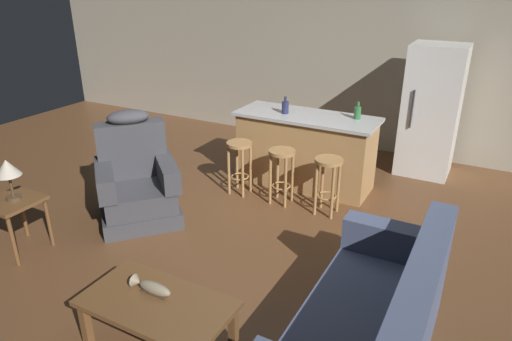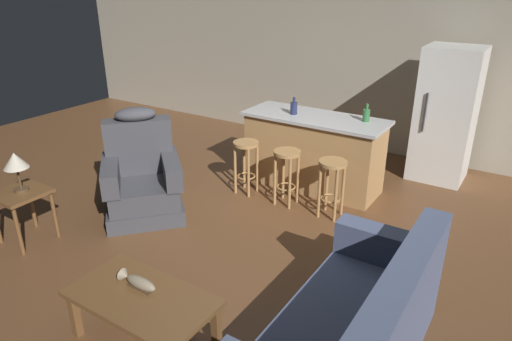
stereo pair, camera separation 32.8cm
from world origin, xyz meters
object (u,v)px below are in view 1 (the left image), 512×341
object	(u,v)px
bar_stool_right	(328,176)
refrigerator	(431,111)
bar_stool_left	(240,158)
coffee_table	(157,308)
couch	(372,330)
bar_stool_middle	(282,167)
end_table	(14,209)
bottle_short_amber	(358,113)
bottle_tall_green	(285,107)
table_lamp	(7,170)
kitchen_island	(305,150)
recliner_near_lamp	(137,182)
fish_figurine	(151,287)

from	to	relation	value
bar_stool_right	refrigerator	xyz separation A→B (m)	(0.77, 1.83, 0.41)
bar_stool_left	bar_stool_right	distance (m)	1.16
bar_stool_left	coffee_table	bearing A→B (deg)	-72.45
couch	bar_stool_left	bearing A→B (deg)	-42.40
bar_stool_middle	bar_stool_right	distance (m)	0.58
end_table	bottle_short_amber	world-z (taller)	bottle_short_amber
bottle_short_amber	bar_stool_middle	bearing A→B (deg)	-130.05
couch	bar_stool_right	xyz separation A→B (m)	(-1.07, 2.03, 0.13)
bottle_tall_green	bottle_short_amber	xyz separation A→B (m)	(0.88, 0.20, -0.00)
end_table	bar_stool_middle	size ratio (longest dim) A/B	0.82
table_lamp	kitchen_island	distance (m)	3.40
couch	coffee_table	bearing A→B (deg)	20.73
table_lamp	bottle_short_amber	distance (m)	3.85
coffee_table	couch	distance (m)	1.52
bottle_tall_green	bar_stool_middle	bearing A→B (deg)	-67.66
couch	recliner_near_lamp	size ratio (longest dim) A/B	1.58
coffee_table	couch	world-z (taller)	couch
kitchen_island	bar_stool_left	bearing A→B (deg)	-134.43
kitchen_island	refrigerator	size ratio (longest dim) A/B	1.02
bar_stool_middle	bottle_short_amber	world-z (taller)	bottle_short_amber
end_table	bar_stool_right	distance (m)	3.27
refrigerator	fish_figurine	bearing A→B (deg)	-105.66
coffee_table	bar_stool_middle	world-z (taller)	bar_stool_middle
coffee_table	bar_stool_left	bearing A→B (deg)	107.55
couch	bar_stool_right	world-z (taller)	couch
end_table	refrigerator	distance (m)	5.16
end_table	bottle_tall_green	size ratio (longest dim) A/B	2.58
bar_stool_left	bar_stool_middle	xyz separation A→B (m)	(0.58, 0.00, 0.00)
recliner_near_lamp	fish_figurine	bearing A→B (deg)	-3.04
bottle_tall_green	table_lamp	bearing A→B (deg)	-120.62
coffee_table	end_table	bearing A→B (deg)	169.71
bar_stool_right	bottle_tall_green	size ratio (longest dim) A/B	3.13
end_table	bar_stool_left	bearing A→B (deg)	59.81
end_table	table_lamp	distance (m)	0.41
table_lamp	end_table	bearing A→B (deg)	-94.68
kitchen_island	fish_figurine	bearing A→B (deg)	-88.22
coffee_table	end_table	xyz separation A→B (m)	(-2.09, 0.38, 0.10)
refrigerator	end_table	bearing A→B (deg)	-128.56
fish_figurine	recliner_near_lamp	world-z (taller)	recliner_near_lamp
coffee_table	kitchen_island	xyz separation A→B (m)	(-0.20, 3.20, 0.11)
recliner_near_lamp	refrigerator	distance (m)	3.95
couch	table_lamp	world-z (taller)	table_lamp
fish_figurine	couch	world-z (taller)	couch
recliner_near_lamp	bottle_short_amber	world-z (taller)	recliner_near_lamp
kitchen_island	bar_stool_left	world-z (taller)	kitchen_island
couch	bottle_tall_green	xyz separation A→B (m)	(-1.88, 2.60, 0.69)
table_lamp	bottle_short_amber	world-z (taller)	bottle_short_amber
kitchen_island	bottle_short_amber	world-z (taller)	bottle_short_amber
bar_stool_right	couch	bearing A→B (deg)	-62.20
table_lamp	bar_stool_middle	bearing A→B (deg)	49.49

